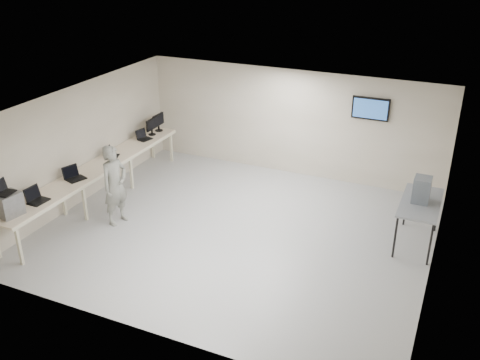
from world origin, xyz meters
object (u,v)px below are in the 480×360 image
at_px(workbench, 98,170).
at_px(side_table, 420,205).
at_px(equipment_box, 8,204).
at_px(soldier, 115,185).

relative_size(workbench, side_table, 3.68).
distance_m(equipment_box, side_table, 8.13).
bearing_deg(equipment_box, soldier, 71.17).
bearing_deg(side_table, workbench, -171.49).
xyz_separation_m(equipment_box, side_table, (7.25, 3.68, -0.22)).
bearing_deg(workbench, equipment_box, -91.38).
relative_size(equipment_box, side_table, 0.28).
xyz_separation_m(soldier, side_table, (6.19, 1.75, -0.00)).
xyz_separation_m(workbench, soldier, (0.99, -0.67, 0.08)).
height_order(workbench, soldier, soldier).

